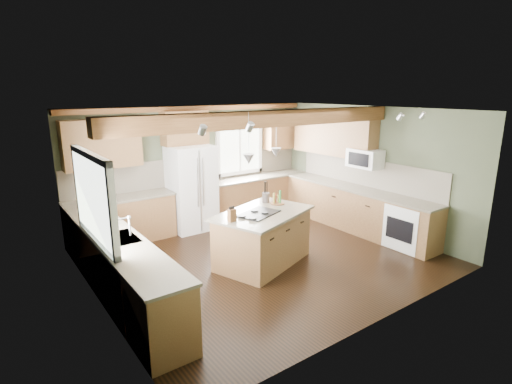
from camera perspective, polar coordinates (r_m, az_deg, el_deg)
floor at (r=7.26m, az=1.00°, el=-9.34°), size 5.60×5.60×0.00m
ceiling at (r=6.65m, az=1.10°, el=11.63°), size 5.60×5.60×0.00m
wall_back at (r=8.91m, az=-8.68°, el=3.78°), size 5.60×0.00×5.60m
wall_left at (r=5.67m, az=-22.22°, el=-3.34°), size 0.00×5.00×5.00m
wall_right at (r=8.77m, az=15.85°, el=3.22°), size 0.00×5.00×5.00m
ceiling_beam at (r=6.53m, az=1.97°, el=10.43°), size 5.55×0.26×0.26m
soffit_trim at (r=8.68m, az=-8.68°, el=11.75°), size 5.55×0.20×0.10m
backsplash_back at (r=8.92m, az=-8.61°, el=3.20°), size 5.58×0.03×0.58m
backsplash_right at (r=8.81m, az=15.50°, el=2.69°), size 0.03×3.70×0.58m
base_cab_back_left at (r=8.21m, az=-18.63°, el=-3.97°), size 2.02×0.60×0.88m
counter_back_left at (r=8.08m, az=-18.89°, el=-0.87°), size 2.06×0.64×0.04m
base_cab_back_right at (r=9.62m, az=0.24°, el=-0.51°), size 2.62×0.60×0.88m
counter_back_right at (r=9.51m, az=0.24°, el=2.16°), size 2.66×0.64×0.04m
base_cab_left at (r=6.09m, az=-18.79°, el=-10.49°), size 0.60×3.70×0.88m
counter_left at (r=5.92m, az=-19.15°, el=-6.44°), size 0.64×3.74×0.04m
base_cab_right at (r=8.78m, az=13.99°, el=-2.44°), size 0.60×3.70×0.88m
counter_right at (r=8.66m, az=14.18°, el=0.47°), size 0.64×3.74×0.04m
upper_cab_back_left at (r=7.95m, az=-21.16°, el=6.43°), size 1.40×0.35×0.90m
upper_cab_over_fridge at (r=8.51m, az=-10.16°, el=9.00°), size 0.96×0.35×0.70m
upper_cab_right at (r=9.12m, az=10.99°, el=8.06°), size 0.35×2.20×0.90m
upper_cab_back_corner at (r=9.94m, az=3.64°, el=8.80°), size 0.90×0.35×0.90m
window_left at (r=5.66m, az=-22.39°, el=-0.76°), size 0.04×1.60×1.05m
window_back at (r=9.43m, az=-2.44°, el=6.06°), size 1.10×0.04×1.00m
sink at (r=5.91m, az=-19.15°, el=-6.39°), size 0.50×0.65×0.03m
faucet at (r=5.91m, az=-17.61°, el=-4.77°), size 0.02×0.02×0.28m
dishwasher at (r=4.99m, az=-13.96°, el=-16.05°), size 0.60×0.60×0.84m
oven at (r=8.05m, az=21.01°, el=-4.62°), size 0.60×0.72×0.84m
microwave at (r=8.53m, az=15.31°, el=4.66°), size 0.40×0.70×0.38m
pendant_left at (r=6.19m, az=-1.05°, el=4.71°), size 0.18×0.18×0.16m
pendant_right at (r=6.85m, az=2.88°, el=5.64°), size 0.18×0.18×0.16m
refrigerator at (r=8.54m, az=-9.18°, el=0.54°), size 0.90×0.74×1.80m
island at (r=6.90m, az=0.96°, el=-6.69°), size 1.84×1.46×0.88m
island_top at (r=6.74m, az=0.97°, el=-3.04°), size 1.97×1.59×0.04m
cooktop at (r=6.63m, az=0.33°, el=-3.08°), size 0.81×0.67×0.02m
knife_block at (r=6.25m, az=-3.46°, el=-3.35°), size 0.12×0.09×0.20m
utensil_crock at (r=7.29m, az=1.43°, el=-0.79°), size 0.19×0.19×0.18m
bottle_tray at (r=7.20m, az=3.08°, el=-0.79°), size 0.35×0.35×0.23m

